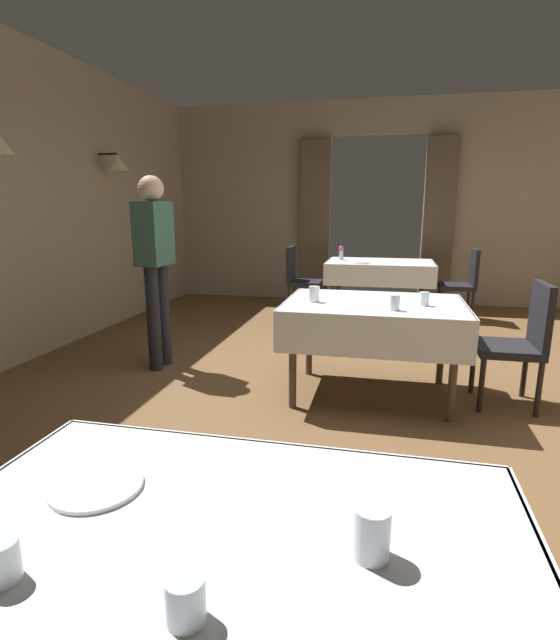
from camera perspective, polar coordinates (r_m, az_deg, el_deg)
ground at (r=3.80m, az=8.47°, el=-9.43°), size 10.08×10.08×0.00m
wall_back at (r=7.69m, az=11.28°, el=13.36°), size 6.40×0.27×3.00m
dining_table_near at (r=1.18m, az=-7.83°, el=-28.68°), size 1.38×1.00×0.75m
dining_table_mid at (r=3.75m, az=11.03°, el=0.63°), size 1.35×0.99×0.75m
dining_table_far at (r=6.62m, az=11.72°, el=6.00°), size 1.40×0.96×0.75m
chair_mid_right at (r=3.94m, az=26.54°, el=-1.99°), size 0.44×0.44×0.93m
chair_far_left at (r=6.67m, az=2.28°, el=5.10°), size 0.44×0.44×0.93m
chair_far_right at (r=6.77m, az=20.89°, el=4.37°), size 0.44×0.44×0.93m
glass_near_a at (r=1.16m, az=-30.09°, el=-23.38°), size 0.07×0.07×0.08m
glass_near_b at (r=1.09m, az=10.82°, el=-23.48°), size 0.08×0.08×0.11m
plate_near_c at (r=1.39m, az=-20.89°, el=-17.87°), size 0.23×0.23×0.01m
glass_near_d at (r=0.97m, az=-11.11°, el=-29.70°), size 0.07×0.07×0.08m
glass_mid_a at (r=3.45m, az=13.37°, el=2.01°), size 0.08×0.08×0.11m
glass_mid_b at (r=3.67m, az=16.69°, el=2.41°), size 0.07×0.07×0.10m
glass_mid_c at (r=3.67m, az=4.07°, el=3.07°), size 0.08×0.08×0.12m
flower_vase_far at (r=6.71m, az=7.24°, el=7.96°), size 0.07×0.07×0.19m
plate_far_b at (r=6.32m, az=9.62°, el=6.68°), size 0.22×0.22×0.01m
person_waiter_by_doorway at (r=4.46m, az=-14.57°, el=7.26°), size 0.23×0.37×1.72m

